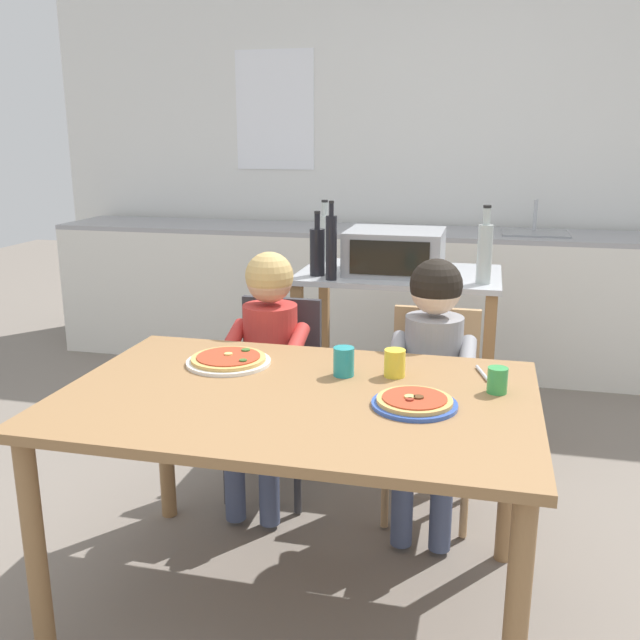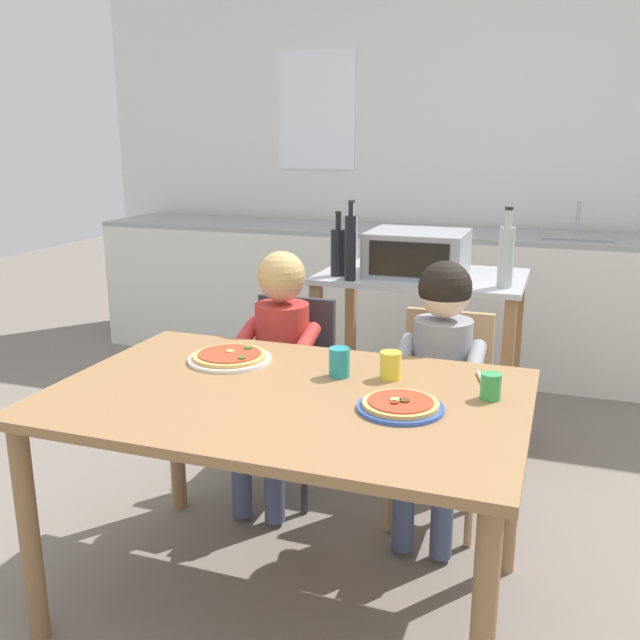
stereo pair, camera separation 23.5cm
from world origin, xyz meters
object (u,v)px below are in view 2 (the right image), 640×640
at_px(child_in_grey_shirt, 439,364).
at_px(drinking_cup_yellow, 390,365).
at_px(dining_chair_right, 442,401).
at_px(drinking_cup_green, 491,386).
at_px(child_in_red_shirt, 277,347).
at_px(pizza_plate_blue_rimmed, 400,406).
at_px(drinking_cup_teal, 339,362).
at_px(serving_spoon, 481,379).
at_px(kitchen_island_cart, 420,332).
at_px(dining_chair_left, 289,380).
at_px(dining_table, 287,419).
at_px(pizza_plate_white, 230,357).
at_px(bottle_squat_spirits, 506,255).
at_px(toaster_oven, 417,253).
at_px(bottle_clear_vinegar, 351,236).
at_px(bottle_dark_olive_oil, 350,247).
at_px(bottle_brown_beer, 338,251).

height_order(child_in_grey_shirt, drinking_cup_yellow, child_in_grey_shirt).
bearing_deg(dining_chair_right, drinking_cup_green, -68.48).
bearing_deg(dining_chair_right, child_in_red_shirt, -171.53).
xyz_separation_m(child_in_grey_shirt, pizza_plate_blue_rimmed, (-0.00, -0.63, 0.07)).
relative_size(drinking_cup_teal, serving_spoon, 0.67).
relative_size(kitchen_island_cart, dining_chair_left, 1.17).
distance_m(dining_chair_left, child_in_red_shirt, 0.22).
relative_size(dining_chair_left, drinking_cup_teal, 8.60).
xyz_separation_m(dining_chair_left, child_in_red_shirt, (0.00, -0.12, 0.18)).
height_order(dining_table, child_in_grey_shirt, child_in_grey_shirt).
height_order(child_in_grey_shirt, pizza_plate_white, child_in_grey_shirt).
relative_size(dining_chair_right, drinking_cup_yellow, 9.11).
relative_size(bottle_squat_spirits, dining_table, 0.24).
bearing_deg(child_in_grey_shirt, child_in_red_shirt, 178.12).
bearing_deg(kitchen_island_cart, dining_chair_right, -70.91).
xyz_separation_m(pizza_plate_white, drinking_cup_green, (0.88, -0.07, 0.03)).
height_order(toaster_oven, pizza_plate_blue_rimmed, toaster_oven).
height_order(pizza_plate_blue_rimmed, drinking_cup_yellow, drinking_cup_yellow).
distance_m(dining_table, serving_spoon, 0.62).
relative_size(bottle_clear_vinegar, dining_chair_right, 0.39).
bearing_deg(drinking_cup_green, bottle_squat_spirits, 93.43).
distance_m(toaster_oven, bottle_clear_vinegar, 0.47).
distance_m(toaster_oven, pizza_plate_blue_rimmed, 1.41).
bearing_deg(drinking_cup_teal, drinking_cup_green, -5.31).
height_order(bottle_clear_vinegar, drinking_cup_green, bottle_clear_vinegar).
relative_size(dining_table, pizza_plate_blue_rimmed, 5.77).
xyz_separation_m(pizza_plate_blue_rimmed, serving_spoon, (0.19, 0.32, -0.01)).
bearing_deg(drinking_cup_teal, bottle_squat_spirits, 67.44).
xyz_separation_m(toaster_oven, child_in_red_shirt, (-0.41, -0.72, -0.29)).
xyz_separation_m(pizza_plate_white, drinking_cup_teal, (0.40, -0.03, 0.03)).
bearing_deg(dining_chair_left, bottle_dark_olive_oil, 67.07).
xyz_separation_m(dining_table, drinking_cup_teal, (0.11, 0.19, 0.14)).
distance_m(dining_chair_left, serving_spoon, 0.99).
relative_size(kitchen_island_cart, dining_chair_right, 1.17).
bearing_deg(dining_table, child_in_grey_shirt, 59.52).
height_order(dining_chair_left, pizza_plate_blue_rimmed, dining_chair_left).
bearing_deg(drinking_cup_yellow, drinking_cup_teal, -169.13).
height_order(child_in_red_shirt, pizza_plate_blue_rimmed, child_in_red_shirt).
relative_size(bottle_clear_vinegar, drinking_cup_teal, 3.31).
distance_m(toaster_oven, drinking_cup_yellow, 1.15).
height_order(bottle_dark_olive_oil, bottle_clear_vinegar, bottle_dark_olive_oil).
xyz_separation_m(dining_table, serving_spoon, (0.54, 0.29, 0.09)).
xyz_separation_m(bottle_clear_vinegar, dining_chair_right, (0.64, -0.88, -0.50)).
bearing_deg(pizza_plate_white, kitchen_island_cart, 69.56).
bearing_deg(bottle_brown_beer, child_in_grey_shirt, -45.55).
bearing_deg(drinking_cup_teal, bottle_dark_olive_oil, 105.06).
distance_m(bottle_squat_spirits, child_in_grey_shirt, 0.69).
bearing_deg(drinking_cup_yellow, dining_chair_right, 79.86).
distance_m(bottle_squat_spirits, dining_chair_left, 1.07).
height_order(pizza_plate_white, drinking_cup_teal, drinking_cup_teal).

